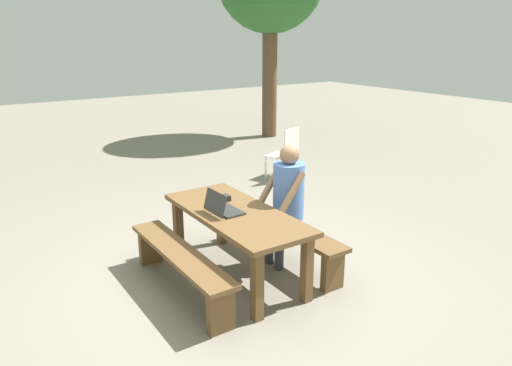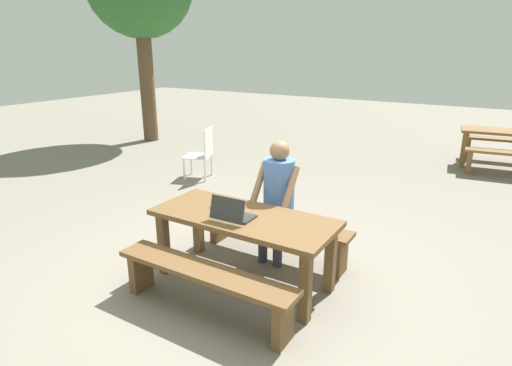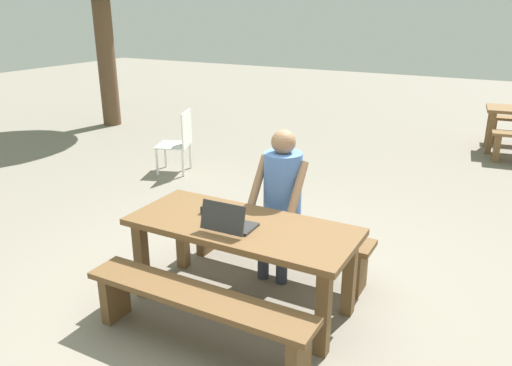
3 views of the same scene
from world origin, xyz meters
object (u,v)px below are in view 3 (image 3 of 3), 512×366
object	(u,v)px
small_pouch	(209,209)
person_seated	(281,193)
laptop	(229,222)
plastic_chair	(179,141)
picnic_table_front	(242,237)

from	to	relation	value
small_pouch	person_seated	bearing A→B (deg)	54.08
laptop	small_pouch	xyz separation A→B (m)	(-0.30, 0.20, -0.03)
laptop	plastic_chair	world-z (taller)	laptop
picnic_table_front	small_pouch	xyz separation A→B (m)	(-0.34, 0.07, 0.14)
plastic_chair	person_seated	bearing A→B (deg)	32.76
small_pouch	person_seated	distance (m)	0.66
laptop	person_seated	xyz separation A→B (m)	(0.08, 0.73, 0.00)
person_seated	picnic_table_front	bearing A→B (deg)	-94.36
small_pouch	picnic_table_front	bearing A→B (deg)	-11.18
laptop	plastic_chair	distance (m)	3.63
small_pouch	plastic_chair	size ratio (longest dim) A/B	0.12
plastic_chair	laptop	bearing A→B (deg)	22.74
small_pouch	person_seated	xyz separation A→B (m)	(0.38, 0.53, 0.03)
person_seated	plastic_chair	size ratio (longest dim) A/B	1.47
small_pouch	person_seated	world-z (taller)	person_seated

